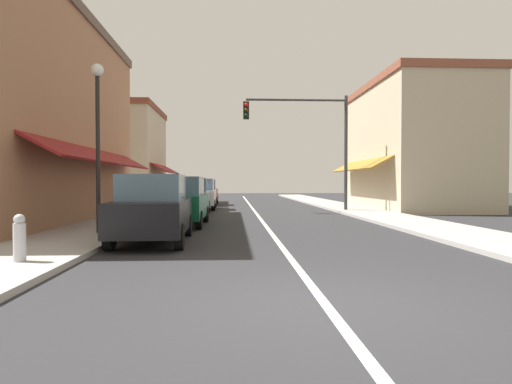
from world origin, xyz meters
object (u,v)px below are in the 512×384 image
object	(u,v)px
traffic_signal_mast_arm	(312,132)
street_lamp_left_near	(98,121)
parked_car_nearest_left	(153,209)
parked_car_distant_left	(205,192)
fire_hydrant	(20,238)
parked_car_third_left	(191,197)
parked_car_second_left	(181,201)
parked_car_far_left	(200,194)

from	to	relation	value
traffic_signal_mast_arm	street_lamp_left_near	world-z (taller)	traffic_signal_mast_arm
parked_car_nearest_left	parked_car_distant_left	distance (m)	19.01
parked_car_distant_left	fire_hydrant	size ratio (longest dim) A/B	4.72
parked_car_third_left	traffic_signal_mast_arm	world-z (taller)	traffic_signal_mast_arm
parked_car_second_left	parked_car_distant_left	size ratio (longest dim) A/B	1.01
parked_car_second_left	traffic_signal_mast_arm	xyz separation A→B (m)	(6.03, 6.95, 3.32)
street_lamp_left_near	parked_car_third_left	bearing A→B (deg)	77.56
parked_car_third_left	parked_car_distant_left	xyz separation A→B (m)	(0.07, 9.30, 0.00)
street_lamp_left_near	parked_car_nearest_left	bearing A→B (deg)	-36.50
parked_car_far_left	parked_car_distant_left	distance (m)	5.05
traffic_signal_mast_arm	parked_car_far_left	bearing A→B (deg)	157.38
parked_car_nearest_left	parked_car_distant_left	bearing A→B (deg)	88.18
parked_car_third_left	fire_hydrant	size ratio (longest dim) A/B	4.77
traffic_signal_mast_arm	parked_car_distant_left	bearing A→B (deg)	128.87
parked_car_second_left	traffic_signal_mast_arm	world-z (taller)	traffic_signal_mast_arm
parked_car_second_left	street_lamp_left_near	size ratio (longest dim) A/B	0.83
parked_car_third_left	parked_car_far_left	bearing A→B (deg)	86.32
parked_car_second_left	traffic_signal_mast_arm	distance (m)	9.78
parked_car_distant_left	street_lamp_left_near	world-z (taller)	street_lamp_left_near
fire_hydrant	parked_car_distant_left	bearing A→B (deg)	84.97
parked_car_far_left	fire_hydrant	bearing A→B (deg)	-97.36
parked_car_second_left	parked_car_nearest_left	bearing A→B (deg)	-91.13
parked_car_distant_left	traffic_signal_mast_arm	distance (m)	10.26
parked_car_nearest_left	street_lamp_left_near	xyz separation A→B (m)	(-1.80, 1.33, 2.45)
parked_car_nearest_left	parked_car_far_left	size ratio (longest dim) A/B	1.01
parked_car_far_left	fire_hydrant	distance (m)	17.36
parked_car_second_left	fire_hydrant	bearing A→B (deg)	-103.44
fire_hydrant	parked_car_third_left	bearing A→B (deg)	81.72
parked_car_third_left	fire_hydrant	bearing A→B (deg)	-99.99
parked_car_far_left	parked_car_second_left	bearing A→B (deg)	-90.68
parked_car_second_left	parked_car_far_left	xyz separation A→B (m)	(0.01, 9.45, 0.00)
parked_car_distant_left	parked_car_second_left	bearing A→B (deg)	-89.84
parked_car_nearest_left	traffic_signal_mast_arm	distance (m)	13.44
parked_car_third_left	parked_car_far_left	world-z (taller)	same
parked_car_far_left	traffic_signal_mast_arm	size ratio (longest dim) A/B	0.67
parked_car_nearest_left	fire_hydrant	size ratio (longest dim) A/B	4.76
parked_car_distant_left	traffic_signal_mast_arm	world-z (taller)	traffic_signal_mast_arm
parked_car_distant_left	fire_hydrant	world-z (taller)	parked_car_distant_left
parked_car_distant_left	traffic_signal_mast_arm	size ratio (longest dim) A/B	0.67
parked_car_far_left	street_lamp_left_near	distance (m)	13.01
parked_car_far_left	street_lamp_left_near	bearing A→B (deg)	-99.59
parked_car_second_left	parked_car_far_left	bearing A→B (deg)	91.09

